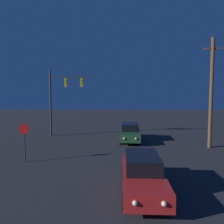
# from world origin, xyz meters

# --- Properties ---
(car_near) EXTENTS (1.82, 4.90, 1.59)m
(car_near) POSITION_xyz_m (1.53, 8.60, 0.81)
(car_near) COLOR #B21E1E
(car_near) RESTS_ON ground_plane
(car_far) EXTENTS (1.93, 4.94, 1.59)m
(car_far) POSITION_xyz_m (1.52, 19.08, 0.81)
(car_far) COLOR #1E4728
(car_far) RESTS_ON ground_plane
(traffic_signal_mast) EXTENTS (4.90, 0.30, 6.75)m
(traffic_signal_mast) POSITION_xyz_m (-5.26, 21.18, 4.47)
(traffic_signal_mast) COLOR #2D2D2D
(traffic_signal_mast) RESTS_ON ground_plane
(stop_sign) EXTENTS (0.63, 0.07, 2.42)m
(stop_sign) POSITION_xyz_m (-5.40, 12.52, 1.65)
(stop_sign) COLOR #2D2D2D
(stop_sign) RESTS_ON ground_plane
(utility_pole) EXTENTS (1.34, 0.28, 8.65)m
(utility_pole) POSITION_xyz_m (7.76, 16.69, 4.45)
(utility_pole) COLOR brown
(utility_pole) RESTS_ON ground_plane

